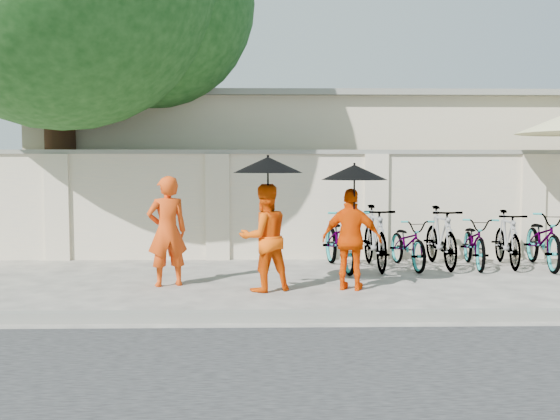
{
  "coord_description": "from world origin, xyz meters",
  "views": [
    {
      "loc": [
        -0.07,
        -8.7,
        1.77
      ],
      "look_at": [
        0.13,
        0.81,
        1.1
      ],
      "focal_mm": 40.0,
      "sensor_mm": 36.0,
      "label": 1
    }
  ],
  "objects": [
    {
      "name": "monk_left",
      "position": [
        -1.54,
        0.47,
        0.81
      ],
      "size": [
        0.69,
        0.58,
        1.63
      ],
      "primitive_type": "imported",
      "rotation": [
        0.0,
        0.0,
        3.51
      ],
      "color": "#E5430D",
      "rests_on": "ground"
    },
    {
      "name": "monk_right",
      "position": [
        1.14,
        0.11,
        0.73
      ],
      "size": [
        0.92,
        0.6,
        1.45
      ],
      "primitive_type": "imported",
      "rotation": [
        0.0,
        0.0,
        2.83
      ],
      "color": "#F04701",
      "rests_on": "ground"
    },
    {
      "name": "kerb",
      "position": [
        0.0,
        -1.7,
        0.06
      ],
      "size": [
        40.0,
        0.16,
        0.12
      ],
      "primitive_type": "cube",
      "color": "gray",
      "rests_on": "ground"
    },
    {
      "name": "bike_1",
      "position": [
        1.79,
        1.92,
        0.55
      ],
      "size": [
        0.57,
        1.84,
        1.1
      ],
      "primitive_type": "imported",
      "rotation": [
        0.0,
        0.0,
        0.03
      ],
      "color": "gray",
      "rests_on": "ground"
    },
    {
      "name": "bike_6",
      "position": [
        4.76,
        1.99,
        0.5
      ],
      "size": [
        0.92,
        1.98,
        1.0
      ],
      "primitive_type": "imported",
      "rotation": [
        0.0,
        0.0,
        -0.14
      ],
      "color": "gray",
      "rests_on": "ground"
    },
    {
      "name": "compound_wall",
      "position": [
        1.0,
        3.2,
        1.0
      ],
      "size": [
        20.0,
        0.3,
        2.0
      ],
      "primitive_type": "cube",
      "color": "beige",
      "rests_on": "ground"
    },
    {
      "name": "ground",
      "position": [
        0.0,
        0.0,
        0.0
      ],
      "size": [
        80.0,
        80.0,
        0.0
      ],
      "primitive_type": "plane",
      "color": "#B6AD9D"
    },
    {
      "name": "monk_center",
      "position": [
        -0.11,
        0.06,
        0.76
      ],
      "size": [
        0.9,
        0.82,
        1.52
      ],
      "primitive_type": "imported",
      "rotation": [
        0.0,
        0.0,
        3.54
      ],
      "color": "#F75206",
      "rests_on": "ground"
    },
    {
      "name": "bike_4",
      "position": [
        3.57,
        2.06,
        0.45
      ],
      "size": [
        0.81,
        1.76,
        0.89
      ],
      "primitive_type": "imported",
      "rotation": [
        0.0,
        0.0,
        -0.13
      ],
      "color": "gray",
      "rests_on": "ground"
    },
    {
      "name": "bike_2",
      "position": [
        2.38,
        1.99,
        0.43
      ],
      "size": [
        0.78,
        1.71,
        0.87
      ],
      "primitive_type": "imported",
      "rotation": [
        0.0,
        0.0,
        0.13
      ],
      "color": "gray",
      "rests_on": "ground"
    },
    {
      "name": "parasol_right",
      "position": [
        1.16,
        0.03,
        1.68
      ],
      "size": [
        0.93,
        0.93,
        0.97
      ],
      "color": "black",
      "rests_on": "ground"
    },
    {
      "name": "building_behind",
      "position": [
        2.0,
        7.0,
        1.6
      ],
      "size": [
        14.0,
        6.0,
        3.2
      ],
      "primitive_type": "cube",
      "color": "#C4B594",
      "rests_on": "ground"
    },
    {
      "name": "bike_0",
      "position": [
        1.19,
        1.91,
        0.52
      ],
      "size": [
        0.93,
        2.04,
        1.04
      ],
      "primitive_type": "imported",
      "rotation": [
        0.0,
        0.0,
        0.13
      ],
      "color": "gray",
      "rests_on": "ground"
    },
    {
      "name": "parasol_center",
      "position": [
        -0.06,
        -0.02,
        1.79
      ],
      "size": [
        0.97,
        0.97,
        1.04
      ],
      "color": "black",
      "rests_on": "ground"
    },
    {
      "name": "bike_5",
      "position": [
        4.16,
        2.12,
        0.5
      ],
      "size": [
        0.66,
        1.69,
        0.99
      ],
      "primitive_type": "imported",
      "rotation": [
        0.0,
        0.0,
        -0.12
      ],
      "color": "gray",
      "rests_on": "ground"
    },
    {
      "name": "bike_3",
      "position": [
        2.98,
        2.09,
        0.53
      ],
      "size": [
        0.54,
        1.79,
        1.07
      ],
      "primitive_type": "imported",
      "rotation": [
        0.0,
        0.0,
        0.02
      ],
      "color": "gray",
      "rests_on": "ground"
    }
  ]
}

